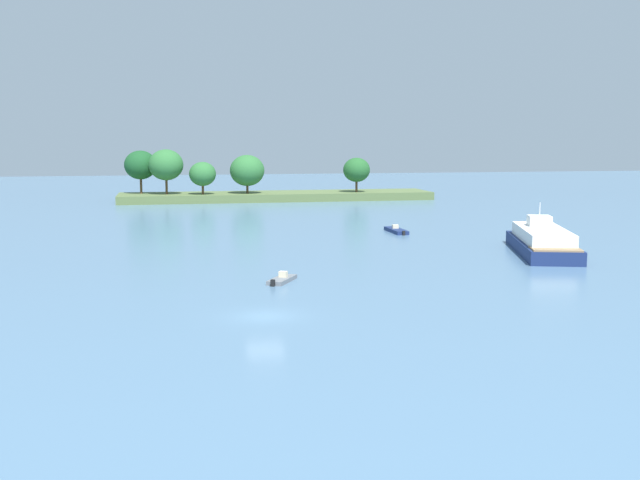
# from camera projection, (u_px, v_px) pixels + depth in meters

# --- Properties ---
(ground_plane) EXTENTS (400.00, 400.00, 0.00)m
(ground_plane) POSITION_uv_depth(u_px,v_px,m) (265.00, 316.00, 52.02)
(ground_plane) COLOR slate
(treeline_island) EXTENTS (59.64, 11.61, 9.82)m
(treeline_island) POSITION_uv_depth(u_px,v_px,m) (248.00, 183.00, 145.94)
(treeline_island) COLOR #566B3D
(treeline_island) RESTS_ON ground
(white_riverboat) EXTENTS (9.82, 17.58, 5.15)m
(white_riverboat) POSITION_uv_depth(u_px,v_px,m) (542.00, 241.00, 80.02)
(white_riverboat) COLOR navy
(white_riverboat) RESTS_ON ground
(small_motorboat) EXTENTS (3.06, 4.01, 0.85)m
(small_motorboat) POSITION_uv_depth(u_px,v_px,m) (282.00, 279.00, 64.33)
(small_motorboat) COLOR slate
(small_motorboat) RESTS_ON ground
(fishing_skiff) EXTENTS (1.60, 6.17, 0.96)m
(fishing_skiff) POSITION_uv_depth(u_px,v_px,m) (396.00, 230.00, 97.77)
(fishing_skiff) COLOR navy
(fishing_skiff) RESTS_ON ground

